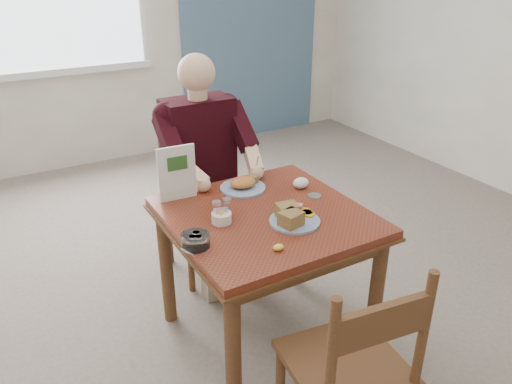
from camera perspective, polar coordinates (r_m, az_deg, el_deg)
floor at (r=2.81m, az=1.04°, el=-16.05°), size 6.00×6.00×0.00m
wall_back at (r=4.95m, az=-17.97°, el=18.90°), size 5.50×0.00×5.50m
accent_panel at (r=5.51m, az=-0.52°, el=20.59°), size 1.60×0.02×2.80m
lemon_wedge at (r=2.09m, az=2.58°, el=-6.33°), size 0.06×0.05×0.03m
napkin at (r=2.64m, az=5.14°, el=1.04°), size 0.10×0.08×0.06m
metal_dish at (r=2.56m, az=6.71°, el=-0.46°), size 0.08×0.08×0.01m
table at (r=2.44m, az=1.16°, el=-4.74°), size 0.92×0.92×0.75m
chair_far at (r=3.14m, az=-6.35°, el=-0.90°), size 0.42×0.42×0.95m
chair_near at (r=1.99m, az=10.87°, el=-19.31°), size 0.47×0.47×0.95m
diner at (r=2.93m, az=-5.94°, el=4.25°), size 0.53×0.56×1.39m
near_plate at (r=2.29m, az=4.16°, el=-2.87°), size 0.26×0.26×0.08m
far_plate at (r=2.62m, az=-1.45°, el=0.85°), size 0.27×0.27×0.07m
caddy at (r=2.30m, az=-3.96°, el=-2.92°), size 0.11×0.11×0.07m
shakers at (r=2.33m, az=-3.92°, el=-1.93°), size 0.10×0.05×0.09m
creamer at (r=2.12m, az=-6.94°, el=-5.51°), size 0.16×0.16×0.06m
menu at (r=2.50m, az=-9.02°, el=2.18°), size 0.19×0.03×0.28m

